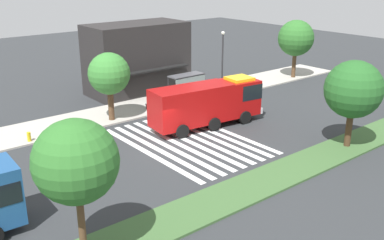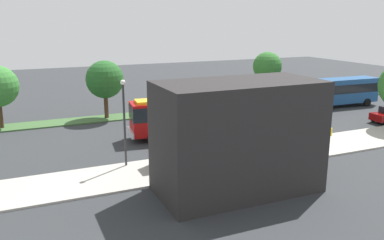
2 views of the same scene
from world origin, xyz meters
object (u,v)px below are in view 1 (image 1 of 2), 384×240
Objects in this scene: sidewalk_tree_east at (296,38)px; fire_hydrant at (29,137)px; fire_truck at (210,102)px; sidewalk_tree_west at (109,74)px; parked_car_mid at (187,103)px; bus_stop_shelter at (188,82)px; street_lamp at (222,58)px; median_tree_west at (354,90)px; bench_near_shelter at (154,103)px; median_tree_far_west at (76,162)px.

sidewalk_tree_east reaches higher than fire_hydrant.
sidewalk_tree_west is at bearing 140.39° from fire_truck.
bus_stop_shelter reaches higher than parked_car_mid.
sidewalk_tree_east is at bearing 1.96° from street_lamp.
bus_stop_shelter is at bearing 167.33° from street_lamp.
median_tree_west reaches higher than fire_hydrant.
bench_near_shelter is at bearing 4.43° from fire_hydrant.
median_tree_west is (4.64, -9.86, 2.30)m from fire_truck.
median_tree_west is (-1.89, -15.48, 0.45)m from street_lamp.
median_tree_west reaches higher than bus_stop_shelter.
median_tree_far_west is at bearing 180.00° from median_tree_west.
sidewalk_tree_east is at bearing 24.92° from fire_truck.
fire_truck is at bearing -80.39° from bench_near_shelter.
median_tree_west reaches higher than bench_near_shelter.
sidewalk_tree_west is (-8.67, -0.41, 2.20)m from bus_stop_shelter.
street_lamp is 19.83m from fire_hydrant.
fire_hydrant is at bearing 174.59° from parked_car_mid.
parked_car_mid is at bearing -57.19° from bench_near_shelter.
fire_hydrant is at bearing -179.71° from street_lamp.
fire_truck is 14.21m from fire_hydrant.
bench_near_shelter is 0.28× the size of sidewalk_tree_west.
parked_car_mid is at bearing -163.13° from street_lamp.
fire_truck is 6.69m from bench_near_shelter.
street_lamp is at bearing 18.57° from parked_car_mid.
median_tree_far_west is at bearing -138.98° from parked_car_mid.
fire_truck is 8.81m from street_lamp.
street_lamp is at bearing 83.05° from median_tree_west.
bus_stop_shelter is 16.57m from median_tree_west.
bus_stop_shelter reaches higher than bench_near_shelter.
fire_hydrant is at bearing 138.91° from median_tree_west.
median_tree_far_west is at bearing -139.41° from bus_stop_shelter.
street_lamp is 0.97× the size of sidewalk_tree_east.
street_lamp reaches higher than bench_near_shelter.
parked_car_mid is at bearing -7.12° from fire_hydrant.
median_tree_far_west is at bearing -141.89° from fire_truck.
median_tree_west is 23.73m from fire_hydrant.
street_lamp is (5.93, 1.80, 3.02)m from parked_car_mid.
bus_stop_shelter is 0.56× the size of median_tree_west.
sidewalk_tree_east is at bearing 24.82° from median_tree_far_west.
sidewalk_tree_west reaches higher than bus_stop_shelter.
fire_truck is at bearing -114.32° from bus_stop_shelter.
street_lamp reaches higher than fire_hydrant.
fire_truck is 2.84× the size of bus_stop_shelter.
sidewalk_tree_east is (15.32, -0.41, 2.77)m from bus_stop_shelter.
fire_truck is 2.13× the size of parked_car_mid.
bench_near_shelter is at bearing 106.25° from fire_truck.
street_lamp is 15.61m from median_tree_west.
sidewalk_tree_west is at bearing 180.00° from sidewalk_tree_east.
median_tree_west is at bearing -0.00° from median_tree_far_west.
sidewalk_tree_west is at bearing 3.95° from fire_hydrant.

